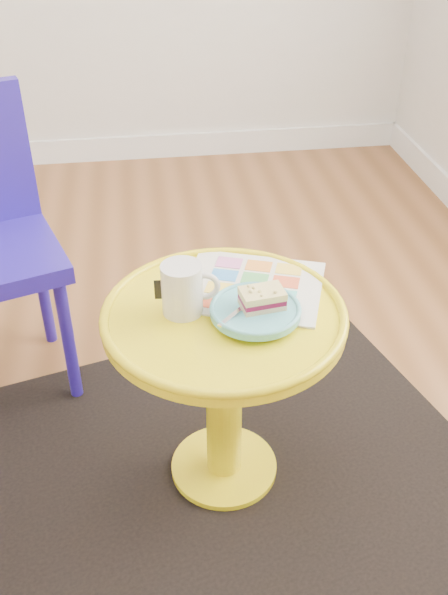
{
  "coord_description": "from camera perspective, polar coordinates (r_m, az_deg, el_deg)",
  "views": [
    {
      "loc": [
        0.6,
        -1.29,
        1.36
      ],
      "look_at": [
        0.77,
        -0.12,
        0.55
      ],
      "focal_mm": 40.0,
      "sensor_mm": 36.0,
      "label": 1
    }
  ],
  "objects": [
    {
      "name": "plate",
      "position": [
        1.42,
        2.71,
        -1.18
      ],
      "size": [
        0.2,
        0.2,
        0.02
      ],
      "color": "#58B0BC",
      "rests_on": "newspaper"
    },
    {
      "name": "mug",
      "position": [
        1.42,
        -3.53,
        0.86
      ],
      "size": [
        0.13,
        0.09,
        0.12
      ],
      "rotation": [
        0.0,
        0.0,
        -0.1
      ],
      "color": "silver",
      "rests_on": "side_table"
    },
    {
      "name": "cake_slice",
      "position": [
        1.41,
        3.31,
        -0.07
      ],
      "size": [
        0.1,
        0.07,
        0.04
      ],
      "rotation": [
        0.0,
        0.0,
        0.14
      ],
      "color": "#D3BC8C",
      "rests_on": "plate"
    },
    {
      "name": "fork",
      "position": [
        1.41,
        1.51,
        -0.96
      ],
      "size": [
        0.11,
        0.11,
        0.0
      ],
      "rotation": [
        0.0,
        0.0,
        -0.78
      ],
      "color": "silver",
      "rests_on": "plate"
    },
    {
      "name": "newspaper",
      "position": [
        1.53,
        2.48,
        0.97
      ],
      "size": [
        0.38,
        0.36,
        0.01
      ],
      "primitive_type": "cube",
      "rotation": [
        0.0,
        0.0,
        -0.35
      ],
      "color": "silver",
      "rests_on": "side_table"
    },
    {
      "name": "rug",
      "position": [
        1.79,
        0.0,
        -14.52
      ],
      "size": [
        1.54,
        1.4,
        0.01
      ],
      "primitive_type": "cube",
      "rotation": [
        0.0,
        0.0,
        0.26
      ],
      "color": "black",
      "rests_on": "ground"
    },
    {
      "name": "side_table",
      "position": [
        1.54,
        0.0,
        -5.64
      ],
      "size": [
        0.54,
        0.54,
        0.51
      ],
      "color": "yellow",
      "rests_on": "ground"
    }
  ]
}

